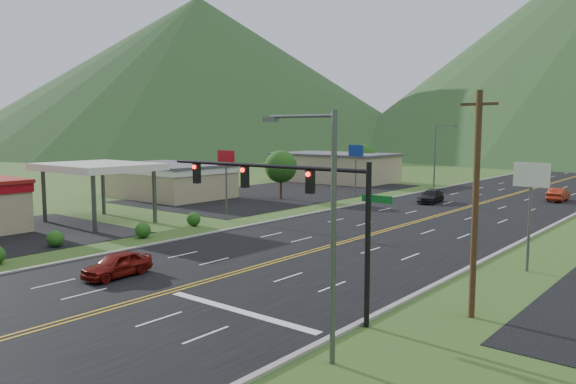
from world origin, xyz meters
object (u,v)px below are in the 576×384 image
Objects in this scene: car_red_near at (117,265)px; car_dark_mid at (431,197)px; streetlight_east at (326,220)px; car_red_far at (558,195)px; streetlight_west at (437,151)px; gas_canopy at (98,168)px; traffic_signal at (292,195)px.

car_red_near is 0.84× the size of car_dark_mid.
car_dark_mid is at bearing 110.18° from streetlight_east.
car_red_far is (10.79, 51.51, 0.06)m from car_red_near.
streetlight_west is 1.85× the size of car_dark_mid.
streetlight_west reaches higher than gas_canopy.
streetlight_west is at bearing 77.87° from gas_canopy.
traffic_signal is 3.18× the size of car_red_near.
car_red_near is at bearing -83.01° from streetlight_west.
streetlight_east is 64.21m from streetlight_west.
car_red_far is at bearing -19.94° from streetlight_west.
car_red_near is at bearing 77.13° from car_red_far.
streetlight_east reaches higher than car_dark_mid.
gas_canopy is at bearing 164.30° from traffic_signal.
traffic_signal reaches higher than gas_canopy.
streetlight_east and streetlight_west have the same top height.
streetlight_east reaches higher than car_red_far.
streetlight_east is at bearing -69.14° from streetlight_west.
streetlight_east is 1.95× the size of car_red_far.
streetlight_west is 0.90× the size of gas_canopy.
gas_canopy is 2.05× the size of car_dark_mid.
traffic_signal is 29.59m from gas_canopy.
car_dark_mid is (7.08, -17.08, -4.47)m from streetlight_west.
car_dark_mid is (-15.77, 42.92, -4.47)m from streetlight_east.
streetlight_west is (-18.16, 56.00, -0.15)m from traffic_signal.
streetlight_east is 0.90× the size of gas_canopy.
car_dark_mid is 1.06× the size of car_red_far.
car_red_far is at bearing 55.79° from gas_canopy.
streetlight_east is 16.49m from car_red_near.
car_red_near is 40.92m from car_dark_mid.
streetlight_east is 35.28m from gas_canopy.
gas_canopy is at bearing -102.13° from streetlight_west.
streetlight_east is at bearing -19.88° from gas_canopy.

